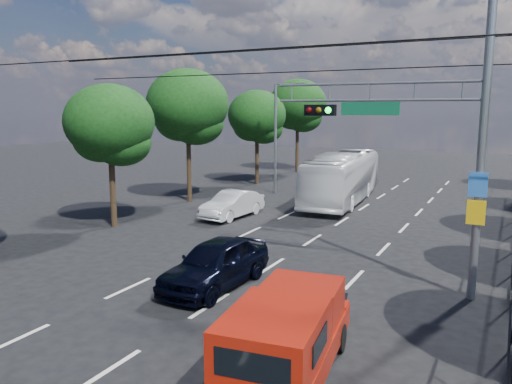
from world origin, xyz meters
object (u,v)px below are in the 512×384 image
Objects in this scene: navy_hatchback at (216,263)px; white_van at (232,204)px; white_bus at (342,177)px; signal_mast at (438,118)px; red_pickup at (288,334)px.

white_van is (-4.60, 8.93, -0.08)m from navy_hatchback.
white_bus reaches higher than navy_hatchback.
signal_mast is at bearing 25.68° from navy_hatchback.
signal_mast is 13.14m from white_van.
red_pickup reaches higher than navy_hatchback.
white_bus is at bearing 66.52° from white_van.
red_pickup is 1.14× the size of navy_hatchback.
red_pickup is (-1.78, -6.49, -4.28)m from signal_mast.
white_van is (-8.78, 12.82, -0.29)m from red_pickup.
signal_mast reaches higher than white_bus.
white_bus is at bearing 104.73° from red_pickup.
red_pickup is 5.71m from navy_hatchback.
white_bus is 7.71m from white_van.
navy_hatchback is at bearing -91.29° from white_bus.
signal_mast is 2.35× the size of white_van.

